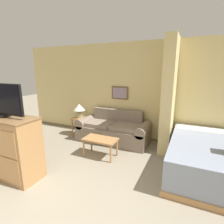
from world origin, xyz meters
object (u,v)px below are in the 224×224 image
at_px(couch, 114,130).
at_px(tv_dresser, 7,146).
at_px(table_lamp, 79,109).
at_px(tv, 0,100).
at_px(bed, 218,159).
at_px(coffee_table, 100,141).

relative_size(couch, tv_dresser, 1.48).
xyz_separation_m(couch, tv_dresser, (-1.09, -2.25, 0.25)).
bearing_deg(table_lamp, tv_dresser, -90.18).
bearing_deg(tv, bed, 24.72).
bearing_deg(table_lamp, coffee_table, -37.90).
distance_m(couch, coffee_table, 0.95).
height_order(coffee_table, bed, bed).
bearing_deg(tv_dresser, coffee_table, 47.87).
bearing_deg(coffee_table, bed, 7.18).
distance_m(table_lamp, tv, 2.30).
relative_size(tv_dresser, tv, 1.26).
distance_m(coffee_table, bed, 2.30).
xyz_separation_m(couch, coffee_table, (0.10, -0.94, 0.06)).
height_order(coffee_table, tv, tv).
xyz_separation_m(tv_dresser, bed, (3.46, 1.59, -0.25)).
distance_m(tv_dresser, tv, 0.84).
bearing_deg(bed, tv, -155.28).
bearing_deg(couch, tv, -115.79).
relative_size(coffee_table, tv_dresser, 0.57).
bearing_deg(table_lamp, bed, -10.32).
relative_size(tv, bed, 0.50).
bearing_deg(couch, table_lamp, -178.49).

